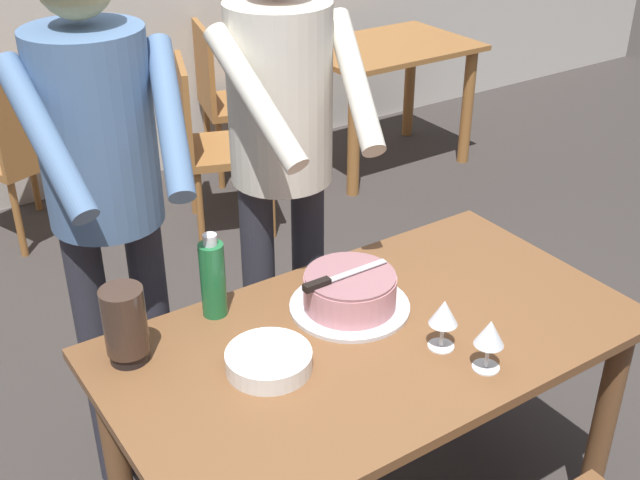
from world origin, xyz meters
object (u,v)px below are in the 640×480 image
object	(u,v)px
cake_knife	(329,281)
person_cutting_cake	(282,142)
background_chair_0	(25,148)
background_chair_3	(228,95)
water_bottle	(213,278)
person_standing_beside	(104,181)
main_dining_table	(372,371)
hurricane_lamp	(125,325)
plate_stack	(269,360)
background_chair_2	(213,140)
wine_glass_far	(490,335)
wine_glass_near	(444,314)
background_table	(386,72)
cake_on_platter	(350,293)

from	to	relation	value
cake_knife	person_cutting_cake	xyz separation A→B (m)	(0.15, 0.47, 0.21)
background_chair_0	background_chair_3	xyz separation A→B (m)	(1.20, 0.14, 0.00)
water_bottle	person_standing_beside	distance (m)	0.41
cake_knife	main_dining_table	bearing A→B (deg)	-68.68
water_bottle	hurricane_lamp	world-z (taller)	water_bottle
plate_stack	person_standing_beside	bearing A→B (deg)	104.78
water_bottle	background_chair_3	world-z (taller)	water_bottle
hurricane_lamp	background_chair_0	distance (m)	2.27
background_chair_2	background_chair_3	world-z (taller)	same
wine_glass_far	water_bottle	world-z (taller)	water_bottle
hurricane_lamp	person_cutting_cake	size ratio (longest dim) A/B	0.12
wine_glass_far	background_chair_2	xyz separation A→B (m)	(0.40, 2.33, -0.36)
person_cutting_cake	background_chair_3	xyz separation A→B (m)	(0.84, 2.01, -0.58)
hurricane_lamp	background_chair_2	size ratio (longest dim) A/B	0.23
main_dining_table	background_chair_2	xyz separation A→B (m)	(0.55, 2.06, -0.13)
background_chair_0	background_chair_2	bearing A→B (deg)	-27.36
plate_stack	wine_glass_far	size ratio (longest dim) A/B	1.53
person_standing_beside	cake_knife	bearing A→B (deg)	-50.34
wine_glass_near	person_standing_beside	xyz separation A→B (m)	(-0.58, 0.78, 0.22)
plate_stack	person_standing_beside	world-z (taller)	person_standing_beside
plate_stack	background_chair_0	bearing A→B (deg)	89.01
main_dining_table	background_table	world-z (taller)	main_dining_table
wine_glass_far	background_table	xyz separation A→B (m)	(1.65, 2.53, -0.28)
wine_glass_near	background_chair_3	distance (m)	2.91
water_bottle	background_chair_3	distance (m)	2.64
cake_knife	background_chair_0	bearing A→B (deg)	95.19
wine_glass_far	background_chair_0	world-z (taller)	background_chair_0
wine_glass_far	background_chair_3	distance (m)	3.02
background_chair_3	cake_on_platter	bearing A→B (deg)	-110.31
cake_knife	wine_glass_far	bearing A→B (deg)	-63.86
wine_glass_far	person_standing_beside	world-z (taller)	person_standing_beside
background_chair_0	wine_glass_far	bearing A→B (deg)	-81.45
person_cutting_cake	hurricane_lamp	bearing A→B (deg)	-152.76
cake_knife	plate_stack	size ratio (longest dim) A/B	1.23
main_dining_table	background_table	bearing A→B (deg)	51.39
person_standing_beside	background_table	xyz separation A→B (m)	(2.27, 1.61, -0.50)
water_bottle	background_table	size ratio (longest dim) A/B	0.25
wine_glass_far	hurricane_lamp	xyz separation A→B (m)	(-0.73, 0.53, 0.00)
person_standing_beside	background_chair_0	distance (m)	1.94
wine_glass_near	person_cutting_cake	world-z (taller)	person_cutting_cake
person_cutting_cake	background_chair_2	size ratio (longest dim) A/B	1.91
cake_on_platter	background_chair_2	xyz separation A→B (m)	(0.53, 1.92, -0.31)
water_bottle	wine_glass_near	bearing A→B (deg)	-47.98
cake_on_platter	person_standing_beside	world-z (taller)	person_standing_beside
person_cutting_cake	background_chair_3	world-z (taller)	person_cutting_cake
background_table	background_chair_3	size ratio (longest dim) A/B	1.11
wine_glass_far	person_cutting_cake	world-z (taller)	person_cutting_cake
cake_knife	water_bottle	xyz separation A→B (m)	(-0.25, 0.19, -0.00)
background_chair_3	main_dining_table	bearing A→B (deg)	-109.69
background_chair_2	background_chair_3	bearing A→B (deg)	55.52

